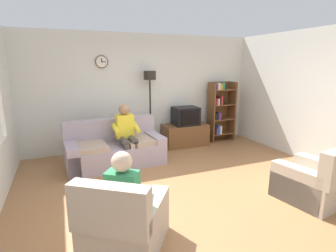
% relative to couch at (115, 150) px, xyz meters
% --- Properties ---
extents(ground_plane, '(12.00, 12.00, 0.00)m').
position_rel_couch_xyz_m(ground_plane, '(0.96, -1.60, -0.31)').
color(ground_plane, '#9E6B42').
extents(back_wall_assembly, '(6.20, 0.17, 2.70)m').
position_rel_couch_xyz_m(back_wall_assembly, '(0.96, 1.06, 1.04)').
color(back_wall_assembly, silver).
rests_on(back_wall_assembly, ground_plane).
extents(right_wall, '(0.12, 5.80, 2.70)m').
position_rel_couch_xyz_m(right_wall, '(3.82, -1.60, 1.04)').
color(right_wall, silver).
rests_on(right_wall, ground_plane).
extents(couch, '(1.95, 1.00, 0.90)m').
position_rel_couch_xyz_m(couch, '(0.00, 0.00, 0.00)').
color(couch, '#A899A8').
rests_on(couch, ground_plane).
extents(tv_stand, '(1.10, 0.56, 0.54)m').
position_rel_couch_xyz_m(tv_stand, '(1.89, 0.65, -0.05)').
color(tv_stand, brown).
rests_on(tv_stand, ground_plane).
extents(tv, '(0.60, 0.49, 0.44)m').
position_rel_couch_xyz_m(tv, '(1.89, 0.63, 0.44)').
color(tv, black).
rests_on(tv, tv_stand).
extents(bookshelf, '(0.68, 0.36, 1.55)m').
position_rel_couch_xyz_m(bookshelf, '(2.92, 0.73, 0.50)').
color(bookshelf, brown).
rests_on(bookshelf, ground_plane).
extents(floor_lamp, '(0.28, 0.28, 1.85)m').
position_rel_couch_xyz_m(floor_lamp, '(1.01, 0.75, 1.14)').
color(floor_lamp, black).
rests_on(floor_lamp, ground_plane).
extents(armchair_near_window, '(1.16, 1.18, 0.90)m').
position_rel_couch_xyz_m(armchair_near_window, '(-0.40, -2.55, -0.02)').
color(armchair_near_window, '#BCAD99').
rests_on(armchair_near_window, ground_plane).
extents(armchair_near_bookshelf, '(0.94, 1.00, 0.90)m').
position_rel_couch_xyz_m(armchair_near_bookshelf, '(2.44, -2.59, -0.02)').
color(armchair_near_bookshelf, '#BCAD99').
rests_on(armchair_near_bookshelf, ground_plane).
extents(person_on_couch, '(0.53, 0.55, 1.24)m').
position_rel_couch_xyz_m(person_on_couch, '(0.22, -0.11, 0.39)').
color(person_on_couch, yellow).
rests_on(person_on_couch, ground_plane).
extents(person_in_left_armchair, '(0.62, 0.64, 1.12)m').
position_rel_couch_xyz_m(person_in_left_armchair, '(-0.35, -2.48, 0.29)').
color(person_in_left_armchair, '#338C59').
rests_on(person_in_left_armchair, ground_plane).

